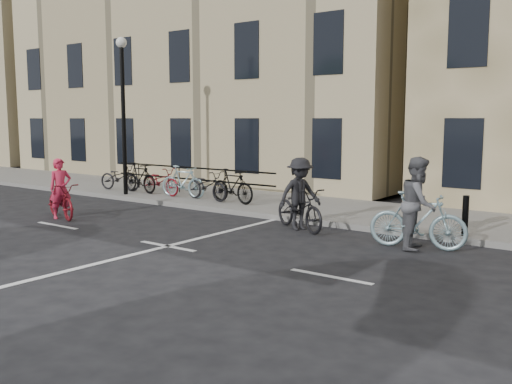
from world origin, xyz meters
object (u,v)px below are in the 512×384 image
Objects in this scene: lamp_post at (123,96)px; cyclist_grey at (418,212)px; cyclist_dark at (300,201)px; cyclist_pink at (61,198)px.

lamp_post is 2.52× the size of cyclist_grey.
cyclist_dark is at bearing -8.08° from lamp_post.
cyclist_pink is 9.57m from cyclist_grey.
cyclist_pink is at bearing 91.18° from cyclist_grey.
cyclist_grey is at bearing -7.35° from lamp_post.
lamp_post reaches higher than cyclist_grey.
cyclist_dark is at bearing 72.09° from cyclist_grey.
lamp_post is 4.94m from cyclist_pink.
lamp_post is 2.69× the size of cyclist_pink.
lamp_post is at bearing 107.85° from cyclist_dark.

